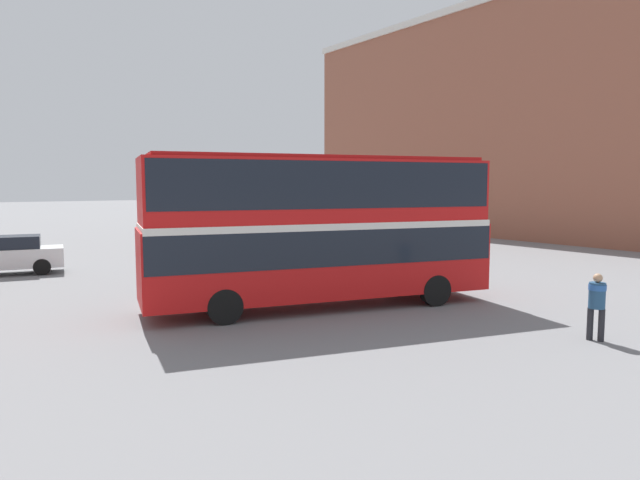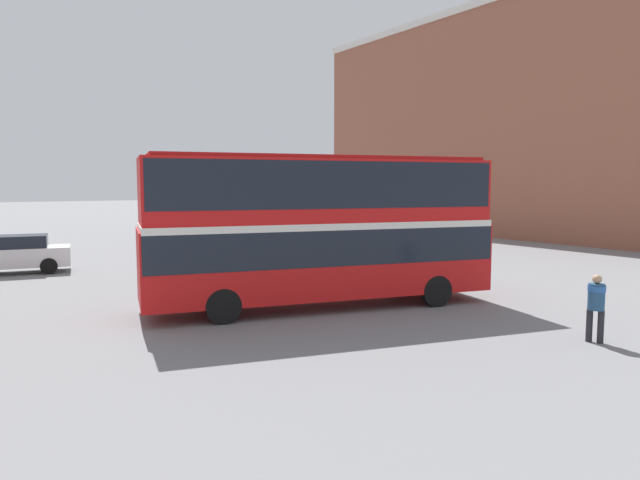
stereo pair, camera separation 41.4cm
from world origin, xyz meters
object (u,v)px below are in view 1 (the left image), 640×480
at_px(pedestrian_foreground, 597,300).
at_px(parked_car_kerb_near, 6,255).
at_px(parked_car_kerb_far, 251,244).
at_px(double_decker_bus, 320,222).

bearing_deg(pedestrian_foreground, parked_car_kerb_near, -84.93).
distance_m(pedestrian_foreground, parked_car_kerb_far, 17.40).
xyz_separation_m(pedestrian_foreground, parked_car_kerb_near, (-10.16, 19.40, -0.18)).
bearing_deg(double_decker_bus, parked_car_kerb_far, 86.73).
distance_m(pedestrian_foreground, parked_car_kerb_near, 21.90).
height_order(double_decker_bus, parked_car_kerb_near, double_decker_bus).
distance_m(parked_car_kerb_near, parked_car_kerb_far, 10.49).
height_order(pedestrian_foreground, parked_car_kerb_far, parked_car_kerb_far).
height_order(pedestrian_foreground, parked_car_kerb_near, pedestrian_foreground).
relative_size(double_decker_bus, parked_car_kerb_near, 2.34).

